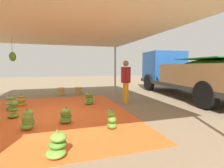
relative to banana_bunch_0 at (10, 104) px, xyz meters
The scene contains 15 objects.
ground_plane 4.50m from the banana_bunch_0, 78.12° to the left, with size 40.00×40.00×0.00m, color #7F6B51.
tarp_orange 1.69m from the banana_bunch_0, 56.55° to the left, with size 5.86×4.71×0.01m, color #E05B23.
tent_canopy 2.85m from the banana_bunch_0, 54.99° to the left, with size 8.00×7.00×2.67m.
banana_bunch_0 is the anchor object (origin of this frame).
banana_bunch_1 0.68m from the banana_bunch_0, 162.59° to the left, with size 0.44×0.44×0.45m.
banana_bunch_2 1.03m from the banana_bunch_0, 18.31° to the left, with size 0.37×0.39×0.53m.
banana_bunch_4 2.57m from the banana_bunch_0, 43.08° to the left, with size 0.44×0.44×0.44m.
banana_bunch_5 2.71m from the banana_bunch_0, 92.01° to the left, with size 0.43×0.43×0.53m.
banana_bunch_6 3.91m from the banana_bunch_0, 23.63° to the left, with size 0.45×0.43×0.46m.
banana_bunch_8 2.24m from the banana_bunch_0, 23.01° to the left, with size 0.45×0.41×0.49m.
banana_bunch_9 3.85m from the banana_bunch_0, 46.47° to the left, with size 0.33×0.33×0.50m.
cargo_truck_main 7.85m from the banana_bunch_0, 95.20° to the left, with size 7.10×2.90×2.40m.
worker_0 4.25m from the banana_bunch_0, 88.71° to the left, with size 0.63×0.39×1.73m.
crate_0 3.83m from the banana_bunch_0, 137.70° to the left, with size 0.37×0.33×0.36m, color #B78947.
crate_1 3.17m from the banana_bunch_0, 148.60° to the left, with size 0.48×0.30×0.37m, color #B78947.
Camera 1 is at (5.46, 0.25, 1.51)m, focal length 27.02 mm.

